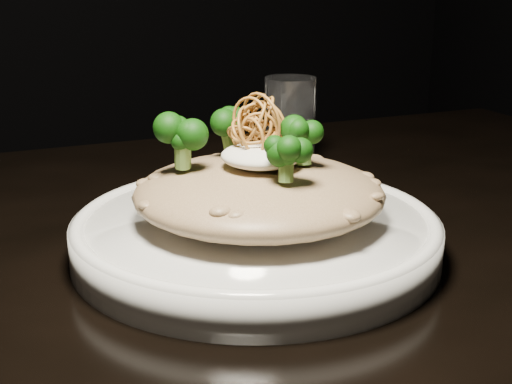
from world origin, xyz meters
The scene contains 7 objects.
table centered at (0.00, 0.00, 0.67)m, with size 1.10×0.80×0.75m.
plate centered at (-0.06, -0.04, 0.77)m, with size 0.31×0.31×0.03m, color white.
risotto centered at (-0.05, -0.04, 0.80)m, with size 0.21×0.21×0.05m, color brown.
broccoli centered at (-0.06, -0.04, 0.85)m, with size 0.12×0.12×0.05m, color black, non-canonical shape.
cheese centered at (-0.05, -0.05, 0.84)m, with size 0.07×0.07×0.02m, color white.
shallots centered at (-0.05, -0.04, 0.87)m, with size 0.06×0.06×0.04m, color brown, non-canonical shape.
drinking_glass centered at (0.09, 0.20, 0.80)m, with size 0.06×0.06×0.11m, color silver.
Camera 1 is at (-0.27, -0.56, 0.98)m, focal length 50.00 mm.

